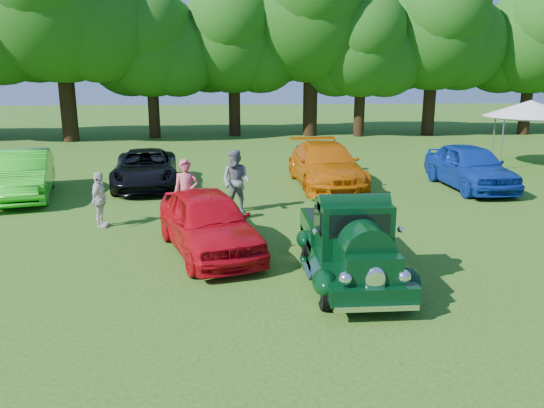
{
  "coord_description": "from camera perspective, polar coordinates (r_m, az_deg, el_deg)",
  "views": [
    {
      "loc": [
        -1.63,
        -10.88,
        4.29
      ],
      "look_at": [
        -0.7,
        1.75,
        1.1
      ],
      "focal_mm": 35.0,
      "sensor_mm": 36.0,
      "label": 1
    }
  ],
  "objects": [
    {
      "name": "spectator_grey",
      "position": [
        16.33,
        -3.89,
        2.43
      ],
      "size": [
        1.19,
        1.1,
        1.97
      ],
      "primitive_type": "imported",
      "rotation": [
        0.0,
        0.0,
        -0.48
      ],
      "color": "slate",
      "rests_on": "ground"
    },
    {
      "name": "ground",
      "position": [
        11.81,
        4.03,
        -7.2
      ],
      "size": [
        120.0,
        120.0,
        0.0
      ],
      "primitive_type": "plane",
      "color": "#284C11",
      "rests_on": "ground"
    },
    {
      "name": "canopy_tent",
      "position": [
        26.96,
        26.02,
        9.17
      ],
      "size": [
        5.08,
        5.08,
        3.01
      ],
      "rotation": [
        0.0,
        0.0,
        -0.32
      ],
      "color": "silver",
      "rests_on": "ground"
    },
    {
      "name": "back_car_blue",
      "position": [
        21.14,
        20.52,
        3.81
      ],
      "size": [
        2.13,
        4.92,
        1.65
      ],
      "primitive_type": "imported",
      "rotation": [
        0.0,
        0.0,
        0.04
      ],
      "color": "navy",
      "rests_on": "ground"
    },
    {
      "name": "back_car_orange",
      "position": [
        20.27,
        5.8,
        4.18
      ],
      "size": [
        2.54,
        5.69,
        1.62
      ],
      "primitive_type": "imported",
      "rotation": [
        0.0,
        0.0,
        0.05
      ],
      "color": "#C15A06",
      "rests_on": "ground"
    },
    {
      "name": "hero_pickup",
      "position": [
        11.28,
        8.41,
        -4.33
      ],
      "size": [
        2.05,
        4.4,
        1.72
      ],
      "color": "black",
      "rests_on": "ground"
    },
    {
      "name": "tree_line",
      "position": [
        35.43,
        -0.83,
        18.67
      ],
      "size": [
        65.45,
        11.19,
        12.47
      ],
      "color": "black",
      "rests_on": "ground"
    },
    {
      "name": "back_car_black",
      "position": [
        20.65,
        -13.46,
        3.72
      ],
      "size": [
        2.86,
        5.24,
        1.39
      ],
      "primitive_type": "imported",
      "rotation": [
        0.0,
        0.0,
        0.11
      ],
      "color": "black",
      "rests_on": "ground"
    },
    {
      "name": "spectator_pink",
      "position": [
        14.94,
        -9.18,
        1.11
      ],
      "size": [
        0.74,
        0.51,
        1.94
      ],
      "primitive_type": "imported",
      "rotation": [
        0.0,
        0.0,
        0.07
      ],
      "color": "#C9525F",
      "rests_on": "ground"
    },
    {
      "name": "spectator_white",
      "position": [
        15.56,
        -18.06,
        0.44
      ],
      "size": [
        0.48,
        0.96,
        1.58
      ],
      "primitive_type": "imported",
      "rotation": [
        0.0,
        0.0,
        1.46
      ],
      "color": "silver",
      "rests_on": "ground"
    },
    {
      "name": "back_car_lime",
      "position": [
        20.22,
        -25.16,
        2.87
      ],
      "size": [
        2.86,
        5.16,
        1.61
      ],
      "primitive_type": "imported",
      "rotation": [
        0.0,
        0.0,
        0.25
      ],
      "color": "green",
      "rests_on": "ground"
    },
    {
      "name": "red_convertible",
      "position": [
        12.86,
        -6.88,
        -1.91
      ],
      "size": [
        3.09,
        4.79,
        1.52
      ],
      "primitive_type": "imported",
      "rotation": [
        0.0,
        0.0,
        0.32
      ],
      "color": "#BC0813",
      "rests_on": "ground"
    }
  ]
}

